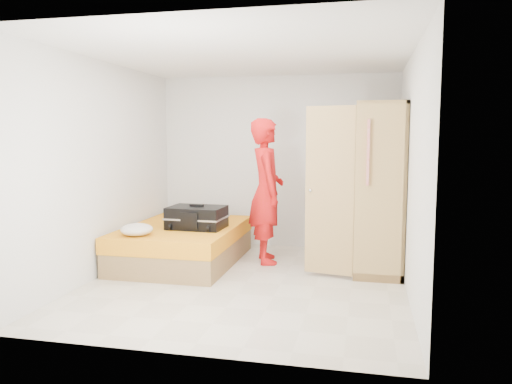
% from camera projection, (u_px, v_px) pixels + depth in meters
% --- Properties ---
extents(room, '(4.00, 4.02, 2.60)m').
position_uv_depth(room, '(246.00, 171.00, 5.69)').
color(room, beige).
rests_on(room, ground).
extents(bed, '(1.42, 2.02, 0.50)m').
position_uv_depth(bed, '(184.00, 244.00, 6.72)').
color(bed, olive).
rests_on(bed, ground).
extents(wardrobe, '(1.16, 1.20, 2.10)m').
position_uv_depth(wardrobe, '(375.00, 192.00, 6.24)').
color(wardrobe, tan).
rests_on(wardrobe, ground).
extents(person, '(0.67, 0.82, 1.93)m').
position_uv_depth(person, '(266.00, 191.00, 6.68)').
color(person, red).
rests_on(person, ground).
extents(suitcase, '(0.75, 0.57, 0.31)m').
position_uv_depth(suitcase, '(197.00, 217.00, 6.51)').
color(suitcase, black).
rests_on(suitcase, bed).
extents(round_cushion, '(0.39, 0.39, 0.15)m').
position_uv_depth(round_cushion, '(137.00, 229.00, 6.03)').
color(round_cushion, silver).
rests_on(round_cushion, bed).
extents(pillow, '(0.61, 0.35, 0.11)m').
position_uv_depth(pillow, '(206.00, 212.00, 7.51)').
color(pillow, silver).
rests_on(pillow, bed).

